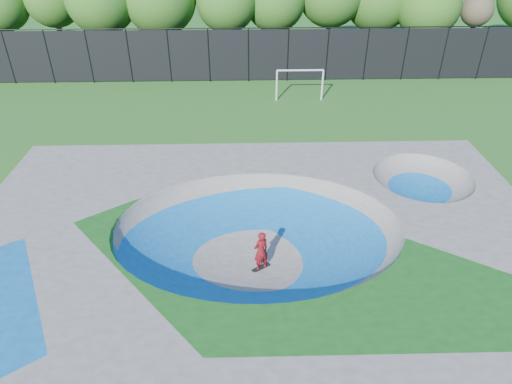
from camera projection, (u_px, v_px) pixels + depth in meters
ground at (257, 256)px, 17.94m from camera, size 120.00×120.00×0.00m
skate_deck at (257, 241)px, 17.54m from camera, size 22.00×14.00×1.50m
skater at (261, 251)px, 16.90m from camera, size 0.74×0.67×1.70m
skateboard at (261, 268)px, 17.34m from camera, size 0.76×0.63×0.05m
soccer_goal at (300, 79)px, 31.44m from camera, size 3.30×0.12×2.18m
fence at (249, 54)px, 34.55m from camera, size 48.09×0.09×4.04m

